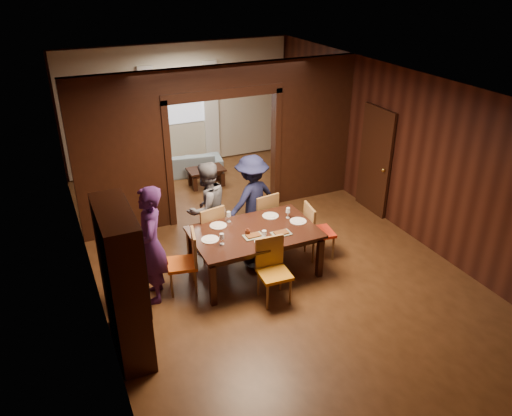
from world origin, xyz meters
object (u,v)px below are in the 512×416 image
coffee_table (206,177)px  chair_left (182,262)px  chair_far_r (261,216)px  person_purple (151,245)px  chair_right (320,231)px  chair_near (274,272)px  person_navy (252,199)px  chair_far_l (207,230)px  hutch (123,283)px  dining_table (254,252)px  sofa (184,164)px  person_grey (207,208)px

coffee_table → chair_left: size_ratio=0.82×
chair_far_r → person_purple: bearing=13.6°
chair_right → chair_near: (-1.24, -0.79, 0.00)m
person_purple → person_navy: 2.26m
chair_far_l → hutch: hutch is taller
dining_table → hutch: hutch is taller
chair_right → person_navy: bearing=46.5°
person_purple → dining_table: (1.61, -0.01, -0.52)m
coffee_table → chair_right: (0.77, -3.58, 0.28)m
person_navy → sofa: bearing=-104.8°
chair_right → chair_far_l: 1.88m
chair_left → chair_far_l: (0.68, 0.77, 0.00)m
chair_left → chair_far_l: size_ratio=1.00×
person_navy → chair_far_l: person_navy is taller
chair_near → chair_left: bearing=147.8°
person_navy → dining_table: size_ratio=0.82×
chair_near → chair_far_r: bearing=74.5°
person_grey → chair_left: (-0.74, -0.91, -0.33)m
person_grey → coffee_table: person_grey is taller
person_purple → person_navy: person_purple is taller
dining_table → chair_far_r: bearing=58.9°
coffee_table → chair_left: bearing=-114.5°
dining_table → chair_left: 1.19m
chair_left → person_purple: bearing=-74.7°
person_grey → coffee_table: bearing=-129.8°
coffee_table → dining_table: bearing=-96.9°
chair_right → chair_far_r: (-0.68, 0.87, 0.00)m
person_purple → sofa: bearing=172.6°
person_purple → chair_near: bearing=78.0°
coffee_table → hutch: 5.26m
person_purple → sofa: person_purple is taller
chair_far_r → chair_far_l: bearing=-4.3°
person_navy → chair_right: bearing=109.8°
dining_table → person_navy: bearing=68.0°
hutch → person_purple: bearing=58.5°
chair_far_l → chair_near: size_ratio=1.00×
person_grey → chair_far_l: bearing=46.5°
person_purple → chair_far_l: 1.42m
coffee_table → chair_near: 4.41m
person_navy → chair_left: 1.90m
sofa → chair_far_r: (0.34, -3.57, 0.23)m
person_navy → chair_far_l: bearing=-5.3°
sofa → chair_near: bearing=96.4°
sofa → dining_table: bearing=96.4°
sofa → chair_far_l: 3.72m
chair_near → hutch: 2.21m
dining_table → chair_left: bearing=178.5°
chair_left → chair_right: same height
person_grey → coffee_table: size_ratio=2.04×
chair_left → hutch: size_ratio=0.48×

